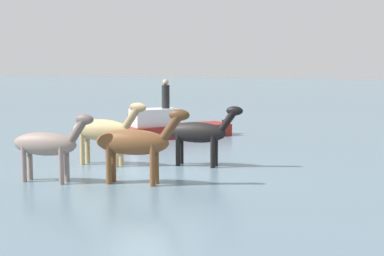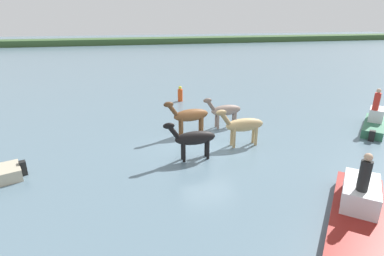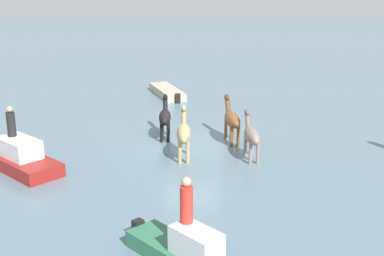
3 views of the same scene
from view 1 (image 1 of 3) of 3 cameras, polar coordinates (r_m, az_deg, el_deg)
name	(u,v)px [view 1 (image 1 of 3)]	position (r m, az deg, el deg)	size (l,w,h in m)	color
ground_plane	(150,171)	(16.89, -4.15, -4.15)	(184.33, 184.33, 0.00)	slate
horse_pinto_flank	(199,133)	(17.43, 0.72, -0.46)	(2.35, 0.63, 1.82)	black
horse_dun_straggler	(104,130)	(17.77, -8.56, -0.23)	(2.47, 0.64, 1.92)	tan
horse_gray_outer	(48,144)	(15.54, -13.85, -1.55)	(2.32, 0.72, 1.80)	gray
horse_chestnut_trailing	(136,143)	(14.92, -5.50, -1.42)	(2.51, 0.87, 1.94)	brown
boat_dinghy_port	(166,130)	(24.13, -2.53, -0.17)	(4.51, 4.85, 1.36)	maroon
person_helmsman_aft	(166,95)	(23.97, -2.58, 3.23)	(0.32, 0.32, 1.19)	black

